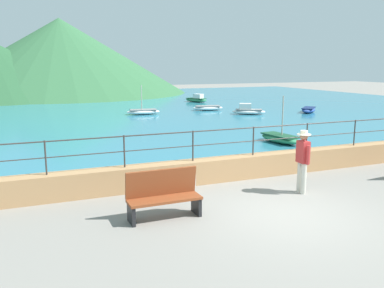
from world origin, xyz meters
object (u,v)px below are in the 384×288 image
bollard (192,184)px  boat_1 (208,108)px  bench_main (163,194)px  boat_4 (197,99)px  person_walking (303,158)px  boat_3 (248,111)px  boat_2 (143,112)px  boat_0 (309,110)px  boat_5 (280,138)px

bollard → boat_1: (8.86, 18.22, -0.02)m
bench_main → boat_4: bench_main is taller
person_walking → boat_4: (8.01, 26.11, -0.65)m
boat_3 → bollard: bearing=-125.0°
boat_3 → person_walking: bearing=-115.4°
person_walking → boat_4: 27.32m
boat_2 → boat_3: 7.33m
person_walking → boat_0: (12.27, 15.29, -0.72)m
bench_main → boat_2: 19.61m
boat_4 → boat_5: boat_5 is taller
boat_1 → boat_5: bearing=-100.6°
bollard → boat_5: size_ratio=0.23×
person_walking → boat_5: size_ratio=0.73×
bench_main → boat_4: bearing=65.3°
boat_0 → boat_4: 11.63m
bollard → bench_main: bearing=-132.7°
person_walking → boat_2: boat_2 is taller
boat_1 → boat_2: boat_2 is taller
bollard → boat_3: 18.14m
bench_main → boat_3: 20.01m
boat_4 → bollard: bearing=-113.4°
boat_0 → boat_2: bearing=163.5°
person_walking → boat_2: 18.72m
boat_1 → boat_0: bearing=-32.8°
boat_1 → boat_3: (1.55, -3.37, 0.07)m
bollard → boat_1: bollard is taller
boat_5 → bollard: bearing=-141.3°
boat_0 → boat_5: boat_5 is taller
bench_main → boat_1: (10.14, 19.61, -0.30)m
boat_0 → boat_4: (-4.26, 10.82, 0.07)m
person_walking → bollard: (-2.84, 1.08, -0.70)m
boat_0 → boat_5: size_ratio=0.96×
bench_main → boat_0: 22.62m
person_walking → bollard: size_ratio=3.17×
bollard → boat_4: (10.85, 25.03, 0.05)m
boat_0 → boat_1: same height
bollard → boat_1: bearing=64.1°
boat_1 → boat_3: 3.71m
bench_main → bollard: bench_main is taller
person_walking → bollard: person_walking is taller
boat_1 → boat_2: 5.28m
bollard → boat_1: size_ratio=0.23×
bench_main → boat_0: (16.38, 15.59, -0.30)m
boat_2 → boat_1: bearing=6.7°
boat_0 → boat_5: bearing=-133.8°
boat_5 → boat_1: bearing=79.4°
boat_4 → boat_3: bearing=-92.4°
boat_3 → boat_4: size_ratio=1.01×
bench_main → bollard: (1.28, 1.38, -0.28)m
person_walking → boat_1: 20.24m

